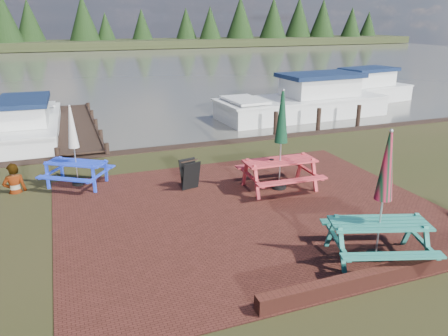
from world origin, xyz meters
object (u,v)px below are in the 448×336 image
Objects in this scene: jetty at (76,126)px; boat_near at (305,103)px; chalkboard at (190,174)px; boat_jetty at (29,125)px; person at (11,164)px; boat_far at (359,91)px; picnic_table_blue at (75,158)px; picnic_table_red at (280,156)px; picnic_table_teal at (380,217)px.

boat_near is (10.75, -0.60, 0.36)m from jetty.
boat_jetty is (-4.34, 7.88, -0.03)m from chalkboard.
jetty is 7.26m from person.
boat_jetty reaches higher than chalkboard.
jetty is 1.28× the size of boat_far.
boat_jetty is at bearing 87.24° from boat_far.
picnic_table_blue is 0.32× the size of boat_far.
chalkboard is 0.11× the size of boat_far.
picnic_table_red is at bearing -62.31° from jetty.
person is (-4.46, 1.37, 0.40)m from chalkboard.
person is at bearing 163.49° from picnic_table_red.
picnic_table_blue is at bearing 117.07° from boat_near.
picnic_table_red is at bearing 155.15° from person.
picnic_table_blue is (-5.18, 6.17, -0.11)m from picnic_table_teal.
chalkboard is at bearing 8.25° from picnic_table_blue.
picnic_table_blue is 12.76m from boat_near.
boat_near reaches higher than jetty.
boat_near is at bearing 1.49° from boat_jetty.
picnic_table_blue is at bearing 158.36° from picnic_table_red.
boat_far is (4.93, 2.30, -0.05)m from boat_near.
boat_jetty is at bearing -165.70° from jetty.
picnic_table_red is at bearing 125.36° from boat_far.
picnic_table_teal is at bearing -87.42° from picnic_table_red.
picnic_table_teal reaches higher than picnic_table_blue.
picnic_table_teal is at bearing -16.21° from picnic_table_blue.
jetty is at bearing 93.83° from chalkboard.
picnic_table_blue is 2.79× the size of chalkboard.
picnic_table_teal is at bearing -77.40° from chalkboard.
picnic_table_teal is 1.57× the size of person.
boat_jetty is 12.54m from boat_near.
picnic_table_teal is 8.06m from picnic_table_blue.
picnic_table_red is at bearing -50.75° from boat_jetty.
picnic_table_red is at bearing 142.56° from boat_near.
picnic_table_blue reaches higher than boat_jetty.
boat_far reaches higher than chalkboard.
boat_jetty reaches higher than jetty.
picnic_table_teal is 0.95× the size of picnic_table_red.
picnic_table_red is 1.20× the size of picnic_table_blue.
boat_near is 14.17m from person.
boat_far reaches higher than person.
person reaches higher than jetty.
picnic_table_red reaches higher than boat_jetty.
boat_far is (15.68, 1.70, 0.32)m from jetty.
chalkboard is 0.09× the size of jetty.
picnic_table_teal is 0.36× the size of boat_far.
boat_near is 5.27× the size of person.
jetty is (-4.88, 13.15, -0.78)m from picnic_table_teal.
picnic_table_red reaches higher than person.
boat_far is (10.85, 10.91, -0.51)m from picnic_table_red.
picnic_table_blue reaches higher than person.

